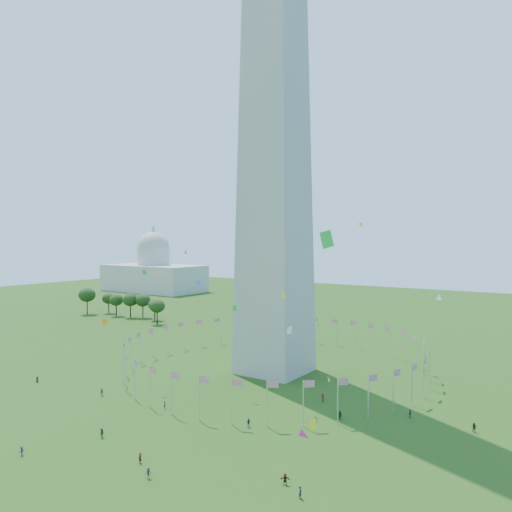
# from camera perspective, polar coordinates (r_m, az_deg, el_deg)

# --- Properties ---
(ground) EXTENTS (600.00, 600.00, 0.00)m
(ground) POSITION_cam_1_polar(r_m,az_deg,el_deg) (102.62, -13.71, -18.73)
(ground) COLOR #204510
(ground) RESTS_ON ground
(washington_monument) EXTENTS (16.80, 16.80, 169.00)m
(washington_monument) POSITION_cam_1_polar(r_m,az_deg,el_deg) (143.05, 2.18, 21.72)
(washington_monument) COLOR #BBB6A6
(washington_monument) RESTS_ON ground
(flag_ring) EXTENTS (80.24, 80.24, 9.00)m
(flag_ring) POSITION_cam_1_polar(r_m,az_deg,el_deg) (138.35, 2.14, -11.26)
(flag_ring) COLOR silver
(flag_ring) RESTS_ON ground
(capitol_building) EXTENTS (70.00, 35.00, 46.00)m
(capitol_building) POSITION_cam_1_polar(r_m,az_deg,el_deg) (350.71, -11.65, -0.20)
(capitol_building) COLOR beige
(capitol_building) RESTS_ON ground
(crowd) EXTENTS (100.26, 66.92, 1.93)m
(crowd) POSITION_cam_1_polar(r_m,az_deg,el_deg) (96.36, -4.98, -19.54)
(crowd) COLOR black
(crowd) RESTS_ON ground
(kites_aloft) EXTENTS (108.82, 64.45, 35.80)m
(kites_aloft) POSITION_cam_1_polar(r_m,az_deg,el_deg) (108.06, -1.47, -6.27)
(kites_aloft) COLOR yellow
(kites_aloft) RESTS_ON ground
(tree_line_west) EXTENTS (55.69, 15.54, 12.42)m
(tree_line_west) POSITION_cam_1_polar(r_m,az_deg,el_deg) (238.61, -14.94, -5.49)
(tree_line_west) COLOR #2B4F1A
(tree_line_west) RESTS_ON ground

